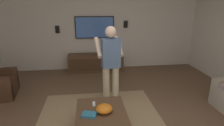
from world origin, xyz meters
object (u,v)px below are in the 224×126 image
wall_speaker_left (126,24)px  wall_speaker_right (57,29)px  tv (95,27)px  remote_white (94,104)px  vase_round (109,50)px  bowl (104,109)px  media_console (96,63)px  person_standing (111,61)px  coffee_table (101,118)px  book (89,115)px

wall_speaker_left → wall_speaker_right: bearing=90.0°
tv → wall_speaker_right: size_ratio=5.47×
remote_white → wall_speaker_right: 3.33m
vase_round → wall_speaker_right: (0.25, 1.55, 0.64)m
wall_speaker_right → bowl: bearing=-161.2°
media_console → tv: tv is taller
person_standing → coffee_table: bearing=157.6°
remote_white → coffee_table: bearing=-154.9°
media_console → remote_white: 2.82m
book → wall_speaker_right: bearing=-59.2°
tv → coffee_table: bearing=-1.0°
bowl → wall_speaker_right: (3.30, 1.12, 0.84)m
bowl → vase_round: bearing=-7.9°
wall_speaker_left → vase_round: bearing=113.3°
tv → book: 3.50m
coffee_table → media_console: media_console is taller
wall_speaker_right → wall_speaker_left: bearing=-90.0°
tv → wall_speaker_right: tv is taller
coffee_table → wall_speaker_left: (3.31, -1.04, 1.13)m
coffee_table → person_standing: (0.99, -0.27, 0.64)m
tv → remote_white: size_ratio=8.02×
bowl → remote_white: size_ratio=1.75×
tv → book: size_ratio=5.47×
person_standing → vase_round: size_ratio=7.45×
tv → wall_speaker_left: 0.99m
media_console → wall_speaker_right: size_ratio=7.73×
person_standing → wall_speaker_right: person_standing is taller
bowl → wall_speaker_left: (3.30, -0.99, 0.97)m
person_standing → wall_speaker_right: (2.31, 1.35, 0.37)m
wall_speaker_left → book: bearing=159.9°
person_standing → wall_speaker_left: person_standing is taller
media_console → book: size_ratio=7.73×
media_console → tv: size_ratio=1.41×
person_standing → remote_white: person_standing is taller
bowl → remote_white: (0.24, 0.16, -0.05)m
wall_speaker_left → wall_speaker_right: wall_speaker_left is taller
media_console → bowl: bearing=-0.2°
person_standing → vase_round: (2.07, -0.20, -0.27)m
tv → wall_speaker_right: 1.13m
tv → wall_speaker_left: size_ratio=5.47×
coffee_table → bowl: bowl is taller
tv → book: tv is taller
wall_speaker_right → media_console: bearing=-102.6°
coffee_table → person_standing: bearing=-15.3°
person_standing → bowl: person_standing is taller
book → coffee_table: bearing=-143.4°
person_standing → wall_speaker_left: 2.48m
bowl → wall_speaker_left: size_ratio=1.20×
remote_white → vase_round: bearing=-10.7°
media_console → wall_speaker_left: size_ratio=7.73×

